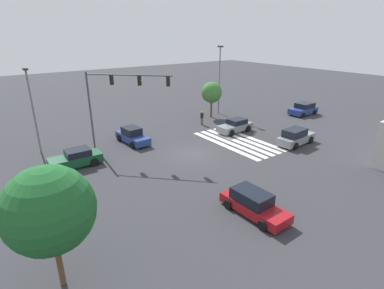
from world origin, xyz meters
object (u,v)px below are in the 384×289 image
car_2 (304,109)px  pedestrian (202,117)px  car_1 (76,158)px  street_light_pole_a (220,75)px  traffic_signal_mast (116,93)px  car_0 (253,204)px  car_4 (296,137)px  street_light_pole_b (32,103)px  tree_corner_a (212,93)px  car_5 (235,126)px  tree_corner_b (49,210)px  car_3 (132,136)px

car_2 → pedestrian: pedestrian is taller
car_1 → street_light_pole_a: size_ratio=0.47×
traffic_signal_mast → car_0: traffic_signal_mast is taller
pedestrian → street_light_pole_a: 7.42m
traffic_signal_mast → car_4: 18.17m
street_light_pole_a → street_light_pole_b: bearing=92.6°
traffic_signal_mast → street_light_pole_a: size_ratio=0.82×
car_2 → car_4: car_4 is taller
traffic_signal_mast → street_light_pole_a: bearing=61.5°
pedestrian → street_light_pole_a: street_light_pole_a is taller
car_4 → street_light_pole_a: bearing=78.5°
car_4 → street_light_pole_a: (13.96, -1.70, 4.57)m
car_4 → street_light_pole_a: 14.79m
traffic_signal_mast → car_1: bearing=-118.4°
traffic_signal_mast → street_light_pole_a: street_light_pole_a is taller
pedestrian → street_light_pole_b: (1.92, 17.95, 3.76)m
street_light_pole_a → tree_corner_a: bearing=113.6°
traffic_signal_mast → car_5: size_ratio=1.72×
tree_corner_b → car_2: bearing=-71.4°
car_0 → car_1: size_ratio=1.09×
car_3 → pedestrian: bearing=90.7°
car_5 → street_light_pole_a: street_light_pole_a is taller
car_0 → pedestrian: size_ratio=2.69×
car_4 → tree_corner_a: bearing=87.0°
pedestrian → traffic_signal_mast: bearing=-36.9°
traffic_signal_mast → car_4: (-9.01, -15.04, -4.75)m
traffic_signal_mast → car_0: size_ratio=1.61×
car_5 → tree_corner_b: tree_corner_b is taller
tree_corner_a → tree_corner_b: 29.68m
car_5 → car_4: bearing=106.0°
car_5 → tree_corner_a: bearing=-107.2°
traffic_signal_mast → pedestrian: size_ratio=4.32×
traffic_signal_mast → tree_corner_b: traffic_signal_mast is taller
car_5 → street_light_pole_b: size_ratio=0.55×
tree_corner_b → car_3: bearing=-35.1°
car_0 → car_1: (13.80, 6.92, 0.00)m
traffic_signal_mast → car_2: traffic_signal_mast is taller
car_0 → car_2: size_ratio=1.09×
car_1 → car_0: bearing=117.4°
tree_corner_a → car_1: bearing=105.7°
tree_corner_a → tree_corner_b: tree_corner_b is taller
street_light_pole_a → street_light_pole_b: street_light_pole_a is taller
car_4 → street_light_pole_b: bearing=144.4°
car_0 → car_3: 16.32m
street_light_pole_b → tree_corner_a: size_ratio=1.68×
pedestrian → car_2: bearing=116.5°
street_light_pole_a → car_5: bearing=152.6°
street_light_pole_b → car_2: bearing=-100.9°
car_4 → street_light_pole_b: 25.35m
car_2 → tree_corner_a: size_ratio=0.90×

